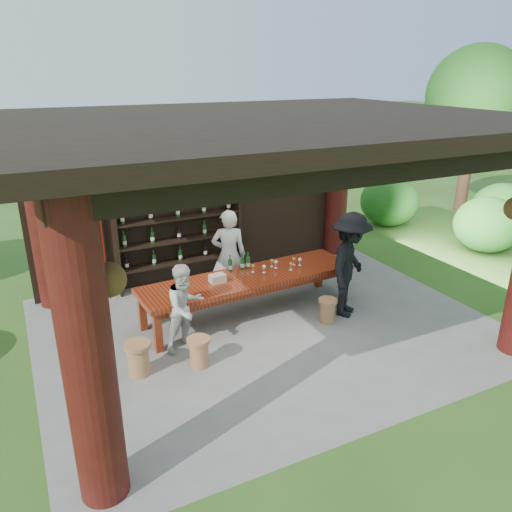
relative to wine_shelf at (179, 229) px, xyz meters
name	(u,v)px	position (x,y,z in m)	size (l,w,h in m)	color
ground	(266,326)	(0.70, -2.45, -1.14)	(90.00, 90.00, 0.00)	#2D5119
pavilion	(255,200)	(0.69, -2.02, 1.00)	(7.50, 6.00, 3.60)	slate
wine_shelf	(179,229)	(0.00, 0.00, 0.00)	(2.57, 0.39, 2.26)	black
tasting_table	(249,282)	(0.62, -1.93, -0.50)	(3.91, 1.19, 0.75)	#561D0C
stool_near_left	(199,351)	(-0.75, -3.08, -0.89)	(0.35, 0.35, 0.46)	#9A603D
stool_near_right	(327,310)	(1.72, -2.77, -0.91)	(0.32, 0.32, 0.43)	#9A603D
stool_far_left	(138,358)	(-1.60, -2.90, -0.87)	(0.39, 0.39, 0.51)	#9A603D
host	(229,255)	(0.58, -1.14, -0.26)	(0.64, 0.42, 1.75)	beige
guest_woman	(185,307)	(-0.74, -2.50, -0.43)	(0.68, 0.53, 1.41)	beige
guest_man	(350,265)	(2.21, -2.68, -0.20)	(1.21, 0.70, 1.88)	black
table_bottles	(240,262)	(0.61, -1.60, -0.23)	(0.42, 0.10, 0.31)	#194C1E
table_glasses	(279,265)	(1.25, -1.86, -0.31)	(0.98, 0.36, 0.15)	silver
napkin_basket	(217,278)	(0.03, -1.94, -0.32)	(0.26, 0.18, 0.14)	#BF6672
shrubs	(344,262)	(2.79, -1.74, -0.57)	(15.69, 7.46, 1.36)	#194C14
trees	(379,109)	(3.99, -0.96, 2.23)	(22.68, 9.80, 4.80)	#3F2819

